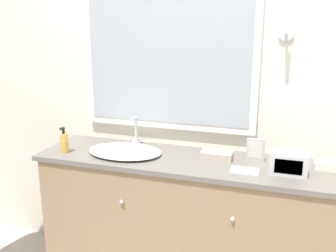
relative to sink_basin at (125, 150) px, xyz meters
The scene contains 9 objects.
wall_back 0.62m from the sink_basin, 36.92° to the left, with size 8.00×0.18×2.55m.
vanity_counter 0.61m from the sink_basin, ahead, with size 1.88×0.51×0.89m.
sink_basin is the anchor object (origin of this frame).
soap_bottle 0.39m from the sink_basin, 163.72° to the right, with size 0.05×0.05×0.17m.
appliance_box 1.00m from the sink_basin, ahead, with size 0.20×0.15×0.12m.
picture_frame 0.81m from the sink_basin, ahead, with size 0.11×0.01×0.14m.
hand_towel_near_sink 0.58m from the sink_basin, ahead, with size 0.19×0.10×0.05m.
hand_towel_far_corner 1.21m from the sink_basin, ahead, with size 0.14×0.12×0.04m.
metal_tray 0.77m from the sink_basin, ahead, with size 0.16×0.11×0.01m.
Camera 1 is at (0.56, -1.83, 1.68)m, focal length 40.00 mm.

